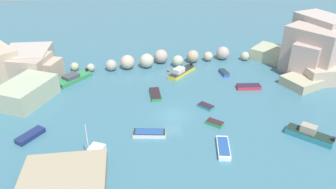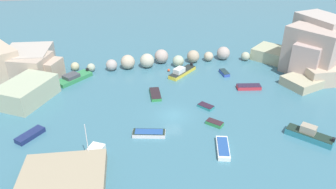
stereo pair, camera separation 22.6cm
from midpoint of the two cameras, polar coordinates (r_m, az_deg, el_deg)
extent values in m
plane|color=#3B6F83|center=(46.26, 0.76, -3.77)|extent=(160.00, 160.00, 0.00)
cube|color=#B09D8C|center=(61.17, -23.72, 4.45)|extent=(8.68, 7.77, 4.25)
cube|color=#A6B395|center=(53.73, -23.92, 0.43)|extent=(9.14, 10.25, 3.17)
cube|color=#B6A18E|center=(60.59, -20.90, 4.29)|extent=(5.98, 5.58, 3.28)
cube|color=#B2AA9F|center=(63.44, -23.61, 5.42)|extent=(8.04, 8.53, 4.45)
cube|color=#A9A397|center=(66.51, -24.96, 5.50)|extent=(8.84, 8.78, 3.04)
cube|color=#B59C96|center=(62.03, 23.66, 5.84)|extent=(8.24, 8.00, 6.34)
cube|color=#B5AE8F|center=(71.89, 25.05, 7.87)|extent=(8.28, 7.80, 4.77)
cube|color=#B1A79F|center=(66.60, 25.02, 8.56)|extent=(7.96, 10.19, 9.57)
cube|color=#B0A98B|center=(59.38, 23.27, 2.37)|extent=(9.11, 7.51, 1.53)
cube|color=#A8AE8C|center=(67.54, 18.36, 6.76)|extent=(9.82, 9.96, 2.29)
cube|color=#A6A38C|center=(71.75, 24.04, 8.06)|extent=(9.80, 9.61, 4.79)
cube|color=#B8A68F|center=(60.51, 25.29, 3.15)|extent=(5.55, 4.28, 2.94)
cube|color=#B29F93|center=(62.04, 23.87, 6.90)|extent=(8.90, 10.03, 8.53)
cube|color=#B3A898|center=(67.65, 26.28, 7.57)|extent=(11.76, 11.82, 7.39)
sphere|color=#B6A19D|center=(62.78, -19.05, 4.70)|extent=(1.76, 1.76, 1.76)
sphere|color=#B2B189|center=(62.08, -16.35, 4.78)|extent=(1.58, 1.58, 1.58)
sphere|color=#A3AD97|center=(60.98, -13.66, 4.67)|extent=(1.51, 1.51, 1.51)
sphere|color=#A79E99|center=(60.52, -10.16, 5.16)|extent=(2.09, 2.09, 2.09)
sphere|color=#BAAA92|center=(60.71, -7.32, 5.75)|extent=(2.64, 2.64, 2.64)
sphere|color=#B6B39E|center=(60.89, -3.90, 6.01)|extent=(2.68, 2.68, 2.68)
sphere|color=#AB9B92|center=(62.76, -1.35, 6.80)|extent=(2.68, 2.68, 2.68)
sphere|color=#A4B59B|center=(61.29, 1.66, 5.97)|extent=(2.17, 2.17, 2.17)
sphere|color=tan|center=(63.29, 4.32, 6.79)|extent=(2.42, 2.42, 2.42)
sphere|color=#B6A990|center=(64.32, 7.04, 6.75)|extent=(1.85, 1.85, 1.85)
sphere|color=#AD9F97|center=(65.37, 9.62, 7.27)|extent=(2.58, 2.58, 2.58)
sphere|color=#ABB095|center=(65.88, 13.41, 6.65)|extent=(1.73, 1.73, 1.73)
sphere|color=#B9B595|center=(66.76, 15.80, 6.77)|extent=(2.01, 2.01, 2.01)
cube|color=tan|center=(37.11, -18.18, -13.83)|extent=(9.16, 7.26, 1.34)
sphere|color=#E04C28|center=(59.42, -0.04, 4.33)|extent=(0.50, 0.50, 0.50)
cube|color=#30864E|center=(58.43, -16.51, 2.72)|extent=(6.24, 6.11, 0.68)
cube|color=#3F444C|center=(57.90, -16.98, 3.11)|extent=(3.12, 3.10, 0.61)
cube|color=black|center=(59.82, -14.31, 4.28)|extent=(0.56, 0.57, 0.50)
cube|color=#2E8C44|center=(51.25, -2.40, 0.02)|extent=(1.60, 3.98, 0.46)
cube|color=black|center=(51.13, -2.40, 0.27)|extent=(1.57, 3.90, 0.06)
cube|color=#3351B6|center=(59.22, 9.81, 3.82)|extent=(1.32, 2.72, 0.54)
cube|color=#1C3136|center=(59.09, 9.84, 4.09)|extent=(1.30, 2.66, 0.06)
cube|color=navy|center=(45.43, -23.39, -6.70)|extent=(3.50, 3.83, 0.63)
cube|color=silver|center=(42.24, -3.48, -6.96)|extent=(4.47, 2.22, 0.54)
cube|color=#1C2C23|center=(42.06, -3.50, -6.63)|extent=(4.38, 2.17, 0.06)
cube|color=#234C93|center=(42.06, -3.50, -6.62)|extent=(3.80, 1.88, 0.08)
cube|color=teal|center=(45.35, 23.67, -6.70)|extent=(5.30, 5.39, 0.81)
cube|color=#1B2E26|center=(45.11, 23.78, -6.25)|extent=(5.20, 5.29, 0.06)
cube|color=#9E937F|center=(44.89, 23.55, -5.62)|extent=(2.16, 2.17, 1.04)
cube|color=black|center=(44.74, 27.20, -7.08)|extent=(0.57, 0.56, 0.50)
cube|color=yellow|center=(58.42, 2.40, 3.93)|extent=(5.74, 5.61, 0.64)
cube|color=black|center=(58.27, 2.40, 4.25)|extent=(5.63, 5.50, 0.06)
cube|color=silver|center=(57.35, 1.84, 4.29)|extent=(2.40, 2.38, 0.90)
cube|color=black|center=(60.49, 4.06, 5.39)|extent=(0.56, 0.57, 0.50)
cube|color=teal|center=(48.41, 6.61, -2.11)|extent=(2.47, 2.58, 0.37)
cube|color=#2B1B2C|center=(48.30, 6.62, -1.89)|extent=(2.42, 2.53, 0.06)
cube|color=silver|center=(39.37, -13.85, -10.82)|extent=(3.77, 5.17, 0.73)
cylinder|color=silver|center=(37.85, -14.29, -7.90)|extent=(0.10, 0.10, 4.27)
cube|color=#C82F3C|center=(55.00, 14.01, 1.33)|extent=(4.05, 1.93, 0.58)
cube|color=#2A1F36|center=(54.86, 14.05, 1.62)|extent=(3.97, 1.89, 0.06)
cube|color=white|center=(40.35, 9.64, -9.34)|extent=(2.37, 4.53, 0.54)
cube|color=#234C93|center=(40.16, 9.68, -8.99)|extent=(2.02, 3.85, 0.08)
cube|color=#338D4A|center=(44.68, 8.16, -5.05)|extent=(2.43, 2.38, 0.48)
cube|color=#311F26|center=(44.53, 8.19, -4.77)|extent=(2.38, 2.33, 0.06)
camera|label=1|loc=(0.11, -90.13, -0.07)|focal=34.33mm
camera|label=2|loc=(0.11, 89.87, 0.07)|focal=34.33mm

